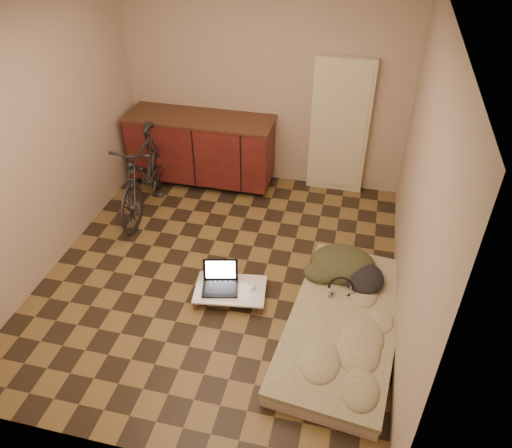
% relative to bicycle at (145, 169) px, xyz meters
% --- Properties ---
extents(room_shell, '(3.50, 4.00, 2.60)m').
position_rel_bicycle_xyz_m(room_shell, '(1.20, -0.96, 0.76)').
color(room_shell, brown).
rests_on(room_shell, ground).
extents(cabinets, '(1.84, 0.62, 0.91)m').
position_rel_bicycle_xyz_m(cabinets, '(0.45, 0.74, -0.07)').
color(cabinets, black).
rests_on(cabinets, ground).
extents(appliance_panel, '(0.70, 0.10, 1.70)m').
position_rel_bicycle_xyz_m(appliance_panel, '(2.15, 0.98, 0.31)').
color(appliance_panel, beige).
rests_on(appliance_panel, ground).
extents(bicycle, '(0.61, 1.70, 1.08)m').
position_rel_bicycle_xyz_m(bicycle, '(0.00, 0.00, 0.00)').
color(bicycle, black).
rests_on(bicycle, ground).
extents(futon, '(1.14, 2.05, 0.17)m').
position_rel_bicycle_xyz_m(futon, '(2.50, -1.48, -0.46)').
color(futon, beige).
rests_on(futon, ground).
extents(clothing_pile, '(0.74, 0.64, 0.27)m').
position_rel_bicycle_xyz_m(clothing_pile, '(2.47, -0.84, -0.23)').
color(clothing_pile, '#353921').
rests_on(clothing_pile, futon).
extents(headphones, '(0.29, 0.27, 0.17)m').
position_rel_bicycle_xyz_m(headphones, '(2.43, -1.17, -0.28)').
color(headphones, black).
rests_on(headphones, futon).
extents(lap_desk, '(0.74, 0.53, 0.11)m').
position_rel_bicycle_xyz_m(lap_desk, '(1.39, -1.29, -0.44)').
color(lap_desk, brown).
rests_on(lap_desk, ground).
extents(laptop, '(0.40, 0.37, 0.23)m').
position_rel_bicycle_xyz_m(laptop, '(1.29, -1.27, -0.38)').
color(laptop, black).
rests_on(laptop, lap_desk).
extents(mouse, '(0.06, 0.09, 0.03)m').
position_rel_bicycle_xyz_m(mouse, '(1.61, -1.23, -0.41)').
color(mouse, silver).
rests_on(mouse, lap_desk).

